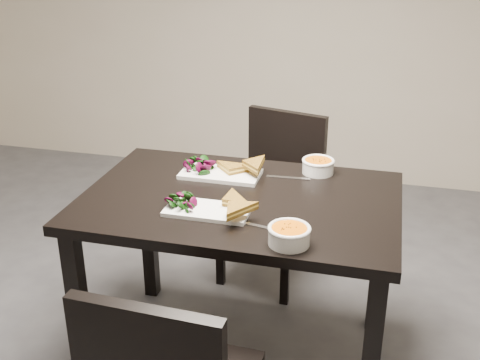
{
  "coord_description": "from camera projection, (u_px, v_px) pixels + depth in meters",
  "views": [
    {
      "loc": [
        0.8,
        -1.52,
        1.7
      ],
      "look_at": [
        0.3,
        0.45,
        0.82
      ],
      "focal_mm": 44.06,
      "sensor_mm": 36.0,
      "label": 1
    }
  ],
  "objects": [
    {
      "name": "chair_far",
      "position": [
        276.0,
        186.0,
        2.98
      ],
      "size": [
        0.51,
        0.51,
        0.85
      ],
      "rotation": [
        0.0,
        0.0,
        -0.25
      ],
      "color": "black",
      "rests_on": "ground"
    },
    {
      "name": "cutlery_near",
      "position": [
        257.0,
        226.0,
        2.02
      ],
      "size": [
        0.18,
        0.05,
        0.0
      ],
      "primitive_type": "cube",
      "rotation": [
        0.0,
        0.0,
        -0.19
      ],
      "color": "silver",
      "rests_on": "table"
    },
    {
      "name": "salad_near",
      "position": [
        181.0,
        200.0,
        2.13
      ],
      "size": [
        0.09,
        0.09,
        0.04
      ],
      "primitive_type": null,
      "color": "black",
      "rests_on": "plate_near"
    },
    {
      "name": "cutlery_far",
      "position": [
        288.0,
        178.0,
        2.41
      ],
      "size": [
        0.18,
        0.03,
        0.0
      ],
      "primitive_type": "cube",
      "rotation": [
        0.0,
        0.0,
        0.06
      ],
      "color": "silver",
      "rests_on": "table"
    },
    {
      "name": "sandwich_far",
      "position": [
        235.0,
        169.0,
        2.39
      ],
      "size": [
        0.2,
        0.2,
        0.05
      ],
      "primitive_type": null,
      "rotation": [
        0.0,
        0.0,
        0.74
      ],
      "color": "#A27721",
      "rests_on": "plate_far"
    },
    {
      "name": "soup_bowl_near",
      "position": [
        289.0,
        234.0,
        1.9
      ],
      "size": [
        0.14,
        0.14,
        0.06
      ],
      "color": "white",
      "rests_on": "table"
    },
    {
      "name": "salad_far",
      "position": [
        197.0,
        165.0,
        2.44
      ],
      "size": [
        0.1,
        0.09,
        0.04
      ],
      "primitive_type": null,
      "color": "black",
      "rests_on": "plate_far"
    },
    {
      "name": "sandwich_near",
      "position": [
        226.0,
        203.0,
        2.1
      ],
      "size": [
        0.16,
        0.13,
        0.05
      ],
      "primitive_type": null,
      "rotation": [
        0.0,
        0.0,
        -0.1
      ],
      "color": "#A27721",
      "rests_on": "plate_near"
    },
    {
      "name": "soup_bowl_far",
      "position": [
        318.0,
        165.0,
        2.45
      ],
      "size": [
        0.14,
        0.14,
        0.06
      ],
      "color": "white",
      "rests_on": "table"
    },
    {
      "name": "plate_near",
      "position": [
        208.0,
        210.0,
        2.12
      ],
      "size": [
        0.3,
        0.15,
        0.02
      ],
      "primitive_type": "cube",
      "color": "white",
      "rests_on": "table"
    },
    {
      "name": "plate_far",
      "position": [
        221.0,
        174.0,
        2.43
      ],
      "size": [
        0.33,
        0.16,
        0.02
      ],
      "primitive_type": "cube",
      "color": "white",
      "rests_on": "table"
    },
    {
      "name": "table",
      "position": [
        240.0,
        220.0,
        2.28
      ],
      "size": [
        1.2,
        0.8,
        0.75
      ],
      "color": "black",
      "rests_on": "ground"
    }
  ]
}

